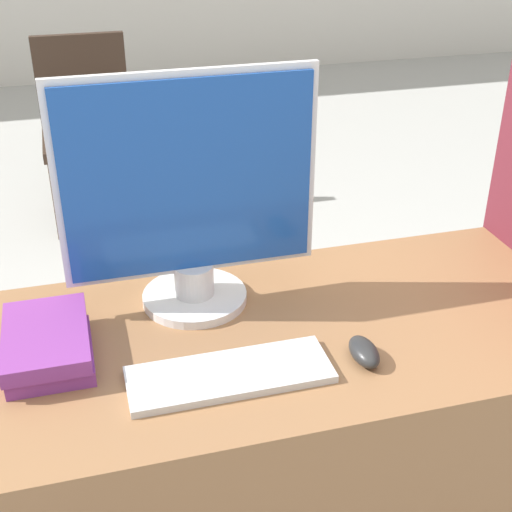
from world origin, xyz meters
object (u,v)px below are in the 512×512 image
object	(u,v)px
monitor	(190,197)
book_stack	(48,345)
keyboard	(230,375)
far_chair	(87,120)
mouse	(364,352)

from	to	relation	value
monitor	book_stack	xyz separation A→B (m)	(-0.32, -0.14, -0.22)
keyboard	far_chair	world-z (taller)	far_chair
keyboard	far_chair	size ratio (longest dim) A/B	0.44
book_stack	far_chair	size ratio (longest dim) A/B	0.28
mouse	far_chair	world-z (taller)	far_chair
mouse	book_stack	distance (m)	0.62
far_chair	keyboard	bearing A→B (deg)	-86.43
monitor	book_stack	size ratio (longest dim) A/B	2.21
monitor	book_stack	bearing A→B (deg)	-156.20
monitor	mouse	xyz separation A→B (m)	(0.28, -0.30, -0.24)
keyboard	book_stack	bearing A→B (deg)	155.77
book_stack	monitor	bearing A→B (deg)	23.80
monitor	book_stack	distance (m)	0.41
keyboard	far_chair	xyz separation A→B (m)	(-0.15, 2.41, -0.25)
keyboard	mouse	world-z (taller)	mouse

